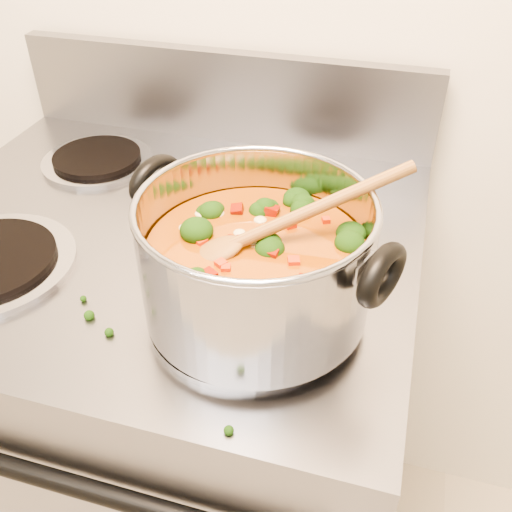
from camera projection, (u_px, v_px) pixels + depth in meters
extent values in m
cube|color=gray|center=(183.00, 419.00, 1.12)|extent=(0.75, 0.65, 0.92)
cube|color=gray|center=(223.00, 96.00, 1.02)|extent=(0.75, 0.03, 0.16)
cylinder|color=black|center=(47.00, 478.00, 0.65)|extent=(0.64, 0.02, 0.02)
cylinder|color=#A5A5AD|center=(245.00, 315.00, 0.68)|extent=(0.23, 0.23, 0.01)
cylinder|color=black|center=(245.00, 310.00, 0.68)|extent=(0.18, 0.18, 0.01)
cylinder|color=#A5A5AD|center=(98.00, 161.00, 0.98)|extent=(0.19, 0.19, 0.01)
cylinder|color=black|center=(97.00, 157.00, 0.98)|extent=(0.15, 0.15, 0.01)
cylinder|color=#A5A5AD|center=(299.00, 191.00, 0.91)|extent=(0.19, 0.19, 0.01)
cylinder|color=black|center=(300.00, 187.00, 0.90)|extent=(0.15, 0.15, 0.01)
cylinder|color=#A4A4AC|center=(256.00, 258.00, 0.63)|extent=(0.26, 0.26, 0.14)
torus|color=#A4A4AC|center=(256.00, 205.00, 0.59)|extent=(0.26, 0.26, 0.01)
cylinder|color=#8D3A0C|center=(256.00, 276.00, 0.65)|extent=(0.24, 0.24, 0.09)
torus|color=black|center=(156.00, 180.00, 0.67)|extent=(0.05, 0.08, 0.08)
torus|color=black|center=(382.00, 275.00, 0.53)|extent=(0.05, 0.08, 0.08)
ellipsoid|color=black|center=(351.00, 238.00, 0.63)|extent=(0.04, 0.04, 0.03)
ellipsoid|color=black|center=(286.00, 301.00, 0.55)|extent=(0.04, 0.04, 0.03)
ellipsoid|color=black|center=(273.00, 269.00, 0.59)|extent=(0.04, 0.04, 0.03)
ellipsoid|color=black|center=(288.00, 218.00, 0.66)|extent=(0.04, 0.04, 0.03)
ellipsoid|color=black|center=(216.00, 236.00, 0.64)|extent=(0.04, 0.04, 0.03)
ellipsoid|color=black|center=(319.00, 221.00, 0.66)|extent=(0.04, 0.04, 0.03)
ellipsoid|color=black|center=(213.00, 207.00, 0.68)|extent=(0.04, 0.04, 0.03)
ellipsoid|color=black|center=(170.00, 223.00, 0.65)|extent=(0.04, 0.04, 0.03)
ellipsoid|color=maroon|center=(301.00, 278.00, 0.58)|extent=(0.01, 0.01, 0.01)
ellipsoid|color=maroon|center=(347.00, 259.00, 0.60)|extent=(0.01, 0.01, 0.01)
ellipsoid|color=maroon|center=(172.00, 266.00, 0.59)|extent=(0.01, 0.01, 0.01)
ellipsoid|color=maroon|center=(273.00, 263.00, 0.60)|extent=(0.01, 0.01, 0.01)
ellipsoid|color=maroon|center=(191.00, 240.00, 0.63)|extent=(0.01, 0.01, 0.01)
ellipsoid|color=maroon|center=(272.00, 258.00, 0.60)|extent=(0.01, 0.01, 0.01)
ellipsoid|color=maroon|center=(278.00, 200.00, 0.69)|extent=(0.01, 0.01, 0.01)
ellipsoid|color=maroon|center=(258.00, 303.00, 0.55)|extent=(0.01, 0.01, 0.01)
ellipsoid|color=maroon|center=(275.00, 257.00, 0.60)|extent=(0.01, 0.01, 0.01)
ellipsoid|color=maroon|center=(325.00, 239.00, 0.63)|extent=(0.01, 0.01, 0.01)
ellipsoid|color=red|center=(248.00, 199.00, 0.70)|extent=(0.01, 0.01, 0.01)
ellipsoid|color=red|center=(231.00, 210.00, 0.68)|extent=(0.01, 0.01, 0.01)
ellipsoid|color=red|center=(187.00, 245.00, 0.62)|extent=(0.01, 0.01, 0.01)
ellipsoid|color=red|center=(206.00, 211.00, 0.67)|extent=(0.01, 0.01, 0.01)
ellipsoid|color=red|center=(323.00, 242.00, 0.63)|extent=(0.01, 0.01, 0.01)
ellipsoid|color=red|center=(169.00, 251.00, 0.61)|extent=(0.01, 0.01, 0.01)
ellipsoid|color=red|center=(343.00, 242.00, 0.63)|extent=(0.01, 0.01, 0.01)
ellipsoid|color=red|center=(252.00, 283.00, 0.57)|extent=(0.01, 0.01, 0.01)
ellipsoid|color=red|center=(187.00, 233.00, 0.64)|extent=(0.01, 0.01, 0.01)
ellipsoid|color=red|center=(209.00, 250.00, 0.61)|extent=(0.01, 0.01, 0.01)
ellipsoid|color=beige|center=(227.00, 252.00, 0.61)|extent=(0.02, 0.02, 0.01)
ellipsoid|color=beige|center=(293.00, 285.00, 0.57)|extent=(0.02, 0.02, 0.01)
ellipsoid|color=beige|center=(320.00, 261.00, 0.60)|extent=(0.02, 0.02, 0.01)
ellipsoid|color=beige|center=(225.00, 215.00, 0.67)|extent=(0.02, 0.02, 0.01)
ellipsoid|color=beige|center=(231.00, 224.00, 0.65)|extent=(0.02, 0.02, 0.01)
ellipsoid|color=beige|center=(194.00, 250.00, 0.61)|extent=(0.02, 0.02, 0.01)
ellipsoid|color=beige|center=(265.00, 247.00, 0.62)|extent=(0.02, 0.02, 0.01)
ellipsoid|color=beige|center=(292.00, 210.00, 0.68)|extent=(0.02, 0.02, 0.01)
ellipsoid|color=olive|center=(216.00, 252.00, 0.61)|extent=(0.08, 0.07, 0.04)
cylinder|color=olive|center=(314.00, 209.00, 0.61)|extent=(0.20, 0.12, 0.09)
ellipsoid|color=black|center=(94.00, 351.00, 0.64)|extent=(0.01, 0.01, 0.01)
ellipsoid|color=black|center=(144.00, 240.00, 0.80)|extent=(0.01, 0.01, 0.01)
ellipsoid|color=black|center=(225.00, 429.00, 0.55)|extent=(0.01, 0.01, 0.01)
ellipsoid|color=black|center=(277.00, 219.00, 0.84)|extent=(0.01, 0.01, 0.01)
ellipsoid|color=black|center=(206.00, 233.00, 0.81)|extent=(0.01, 0.01, 0.01)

